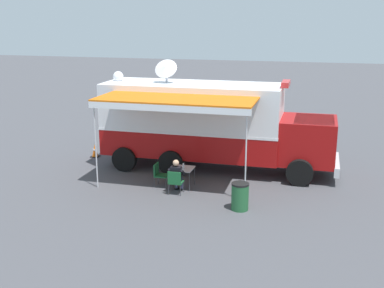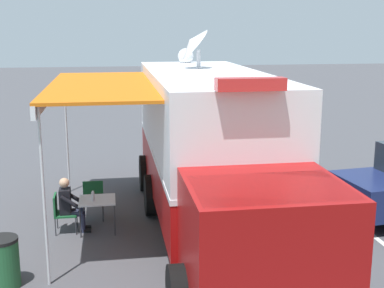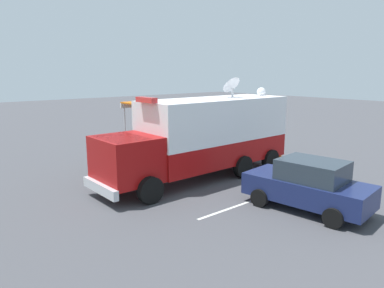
{
  "view_description": "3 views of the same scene",
  "coord_description": "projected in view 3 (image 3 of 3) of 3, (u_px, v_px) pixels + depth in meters",
  "views": [
    {
      "loc": [
        18.82,
        5.03,
        6.13
      ],
      "look_at": [
        1.09,
        0.28,
        1.28
      ],
      "focal_mm": 45.46,
      "sensor_mm": 36.0,
      "label": 1
    },
    {
      "loc": [
        2.15,
        11.63,
        4.49
      ],
      "look_at": [
        0.18,
        -0.95,
        1.64
      ],
      "focal_mm": 49.12,
      "sensor_mm": 36.0,
      "label": 2
    },
    {
      "loc": [
        -11.59,
        11.29,
        4.67
      ],
      "look_at": [
        1.43,
        0.18,
        1.22
      ],
      "focal_mm": 33.61,
      "sensor_mm": 36.0,
      "label": 3
    }
  ],
  "objects": [
    {
      "name": "lot_stripe",
      "position": [
        247.0,
        202.0,
        13.07
      ],
      "size": [
        0.14,
        4.8,
        0.01
      ],
      "primitive_type": "cube",
      "rotation": [
        0.0,
        0.0,
        0.0
      ],
      "color": "silver",
      "rests_on": "ground"
    },
    {
      "name": "folding_chair_at_table",
      "position": [
        168.0,
        152.0,
        18.95
      ],
      "size": [
        0.48,
        0.48,
        0.87
      ],
      "color": "#19562D",
      "rests_on": "ground"
    },
    {
      "name": "folding_chair_beside_table",
      "position": [
        188.0,
        152.0,
        18.97
      ],
      "size": [
        0.48,
        0.48,
        0.87
      ],
      "color": "#19562D",
      "rests_on": "ground"
    },
    {
      "name": "traffic_cone",
      "position": [
        280.0,
        155.0,
        19.4
      ],
      "size": [
        0.36,
        0.36,
        0.58
      ],
      "color": "black",
      "rests_on": "ground"
    },
    {
      "name": "car_behind_truck",
      "position": [
        308.0,
        185.0,
        12.26
      ],
      "size": [
        4.37,
        2.37,
        1.76
      ],
      "color": "navy",
      "rests_on": "ground"
    },
    {
      "name": "seated_responder",
      "position": [
        170.0,
        150.0,
        18.79
      ],
      "size": [
        0.66,
        0.55,
        1.25
      ],
      "color": "black",
      "rests_on": "ground"
    },
    {
      "name": "water_bottle",
      "position": [
        174.0,
        148.0,
        18.3
      ],
      "size": [
        0.07,
        0.07,
        0.22
      ],
      "color": "silver",
      "rests_on": "folding_table"
    },
    {
      "name": "folding_table",
      "position": [
        177.0,
        152.0,
        18.31
      ],
      "size": [
        0.8,
        0.8,
        0.73
      ],
      "color": "silver",
      "rests_on": "ground"
    },
    {
      "name": "ground_plane",
      "position": [
        215.0,
        174.0,
        16.75
      ],
      "size": [
        100.0,
        100.0,
        0.0
      ],
      "primitive_type": "plane",
      "color": "#47474C"
    },
    {
      "name": "trash_bin",
      "position": [
        119.0,
        157.0,
        18.0
      ],
      "size": [
        0.57,
        0.57,
        0.91
      ],
      "color": "#235B33",
      "rests_on": "ground"
    },
    {
      "name": "command_truck",
      "position": [
        203.0,
        134.0,
        15.91
      ],
      "size": [
        4.88,
        9.5,
        4.53
      ],
      "color": "#9E0F0F",
      "rests_on": "ground"
    }
  ]
}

